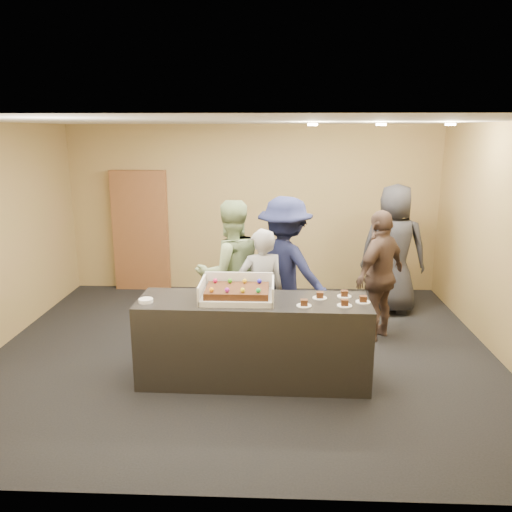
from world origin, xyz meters
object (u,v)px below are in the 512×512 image
at_px(plate_stack, 146,301).
at_px(person_navy_man, 285,270).
at_px(serving_counter, 254,340).
at_px(person_sage_man, 231,273).
at_px(storage_cabinet, 141,231).
at_px(cake_box, 237,294).
at_px(sheet_cake, 237,291).
at_px(person_server_grey, 261,292).
at_px(person_brown_extra, 380,275).
at_px(person_dark_suit, 393,249).

bearing_deg(plate_stack, person_navy_man, 39.86).
relative_size(serving_counter, person_sage_man, 1.33).
xyz_separation_m(storage_cabinet, cake_box, (1.84, -3.09, -0.04)).
relative_size(storage_cabinet, sheet_cake, 3.07).
xyz_separation_m(storage_cabinet, person_navy_man, (2.35, -2.04, -0.08)).
xyz_separation_m(person_server_grey, person_brown_extra, (1.48, 0.51, 0.07)).
height_order(person_navy_man, person_brown_extra, person_navy_man).
bearing_deg(person_navy_man, person_brown_extra, -140.96).
bearing_deg(person_sage_man, serving_counter, 85.60).
relative_size(plate_stack, person_dark_suit, 0.08).
bearing_deg(person_dark_suit, person_brown_extra, 80.95).
bearing_deg(person_navy_man, plate_stack, 72.66).
bearing_deg(cake_box, sheet_cake, -91.02).
bearing_deg(person_server_grey, serving_counter, 69.90).
relative_size(person_sage_man, person_dark_suit, 0.96).
relative_size(plate_stack, person_navy_man, 0.08).
distance_m(plate_stack, person_server_grey, 1.42).
bearing_deg(sheet_cake, person_dark_suit, 46.27).
xyz_separation_m(serving_counter, person_navy_man, (0.34, 1.08, 0.47)).
bearing_deg(person_brown_extra, serving_counter, -9.28).
bearing_deg(sheet_cake, cake_box, 88.98).
xyz_separation_m(storage_cabinet, plate_stack, (0.92, -3.24, -0.07)).
relative_size(plate_stack, person_brown_extra, 0.09).
height_order(sheet_cake, plate_stack, sheet_cake).
xyz_separation_m(serving_counter, person_server_grey, (0.06, 0.70, 0.31)).
xyz_separation_m(person_server_grey, person_navy_man, (0.28, 0.38, 0.16)).
xyz_separation_m(cake_box, person_brown_extra, (1.71, 1.18, -0.12)).
height_order(serving_counter, person_navy_man, person_navy_man).
height_order(sheet_cake, person_navy_man, person_navy_man).
bearing_deg(person_dark_suit, cake_box, 58.03).
distance_m(person_server_grey, person_brown_extra, 1.57).
bearing_deg(person_sage_man, person_server_grey, 121.44).
bearing_deg(serving_counter, plate_stack, -172.88).
relative_size(cake_box, person_dark_suit, 0.40).
relative_size(sheet_cake, person_brown_extra, 0.39).
bearing_deg(person_dark_suit, person_server_grey, 50.64).
bearing_deg(person_server_grey, person_dark_suit, -156.67).
relative_size(person_sage_man, person_navy_man, 0.98).
bearing_deg(plate_stack, person_dark_suit, 37.36).
bearing_deg(person_sage_man, person_dark_suit, -174.61).
relative_size(person_server_grey, person_navy_man, 0.83).
xyz_separation_m(cake_box, person_dark_suit, (2.08, 2.15, -0.01)).
height_order(storage_cabinet, person_sage_man, storage_cabinet).
bearing_deg(plate_stack, serving_counter, 6.18).
distance_m(serving_counter, person_server_grey, 0.77).
bearing_deg(person_server_grey, person_navy_man, -141.81).
relative_size(serving_counter, person_navy_man, 1.31).
distance_m(storage_cabinet, person_server_grey, 3.19).
bearing_deg(storage_cabinet, cake_box, -59.20).
height_order(person_brown_extra, person_dark_suit, person_dark_suit).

